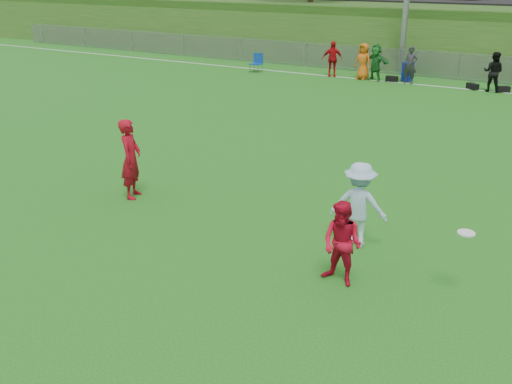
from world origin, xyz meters
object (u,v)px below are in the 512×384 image
Objects in this scene: frisbee at (466,233)px; recycling_bin at (408,71)px; player_blue at (359,205)px; player_red_center at (342,244)px; player_red_left at (131,159)px.

recycling_bin is (-5.83, 18.33, -0.72)m from frisbee.
player_blue is at bearing -77.93° from recycling_bin.
frisbee reaches higher than recycling_bin.
recycling_bin is at bearing 107.65° from frisbee.
player_red_center reaches higher than recycling_bin.
player_blue is 17.79m from recycling_bin.
player_red_left reaches higher than player_red_center.
player_red_center reaches higher than frisbee.
player_red_center is at bearing -124.87° from player_red_left.
player_red_left reaches higher than recycling_bin.
player_red_center is at bearing -162.82° from frisbee.
player_blue reaches higher than frisbee.
player_red_center is 5.34× the size of frisbee.
frisbee is at bearing 146.41° from player_blue.
player_red_left is 7.64m from frisbee.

